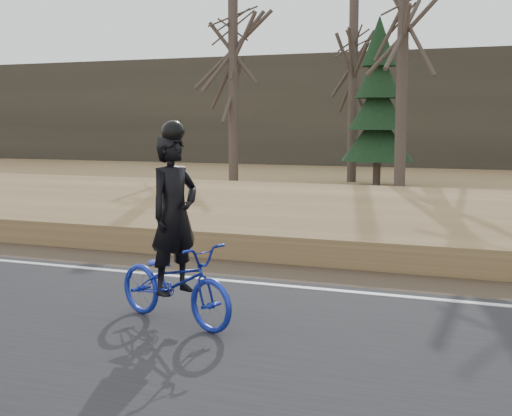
% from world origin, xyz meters
% --- Properties ---
extents(cyclist, '(1.89, 1.18, 2.29)m').
position_xyz_m(cyclist, '(-5.24, -1.97, 0.80)').
color(cyclist, '#16279D').
rests_on(cyclist, road).
extents(bare_tree_far_left, '(0.36, 0.36, 7.15)m').
position_xyz_m(bare_tree_far_left, '(-12.04, 15.25, 3.58)').
color(bare_tree_far_left, '#4B3F37').
rests_on(bare_tree_far_left, ground).
extents(bare_tree_left, '(0.36, 0.36, 8.21)m').
position_xyz_m(bare_tree_left, '(-8.36, 18.44, 4.11)').
color(bare_tree_left, '#4B3F37').
rests_on(bare_tree_left, ground).
extents(bare_tree_near_left, '(0.36, 0.36, 7.57)m').
position_xyz_m(bare_tree_near_left, '(-5.64, 13.96, 3.78)').
color(bare_tree_near_left, '#4B3F37').
rests_on(bare_tree_near_left, ground).
extents(conifer, '(2.60, 2.60, 6.14)m').
position_xyz_m(conifer, '(-7.01, 16.84, 2.91)').
color(conifer, '#4B3F37').
rests_on(conifer, ground).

